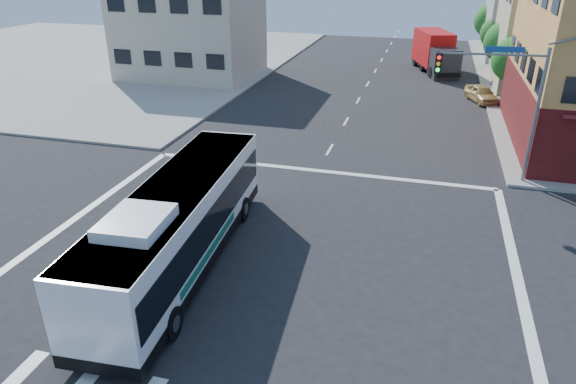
# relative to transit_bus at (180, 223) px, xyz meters

# --- Properties ---
(ground) EXTENTS (120.00, 120.00, 0.00)m
(ground) POSITION_rel_transit_bus_xyz_m (2.99, 1.16, -1.82)
(ground) COLOR black
(ground) RESTS_ON ground
(sidewalk_nw) EXTENTS (50.00, 50.00, 0.15)m
(sidewalk_nw) POSITION_rel_transit_bus_xyz_m (-32.01, 36.16, -1.75)
(sidewalk_nw) COLOR gray
(sidewalk_nw) RESTS_ON ground
(building_east_near) EXTENTS (12.06, 10.06, 9.00)m
(building_east_near) POSITION_rel_transit_bus_xyz_m (19.97, 35.14, 2.68)
(building_east_near) COLOR #B3A989
(building_east_near) RESTS_ON ground
(building_east_far) EXTENTS (12.06, 10.06, 10.00)m
(building_east_far) POSITION_rel_transit_bus_xyz_m (19.97, 49.14, 3.18)
(building_east_far) COLOR gray
(building_east_far) RESTS_ON ground
(building_west) EXTENTS (12.06, 10.06, 8.00)m
(building_west) POSITION_rel_transit_bus_xyz_m (-14.03, 31.14, 2.18)
(building_west) COLOR #C1B5A0
(building_west) RESTS_ON ground
(signal_mast_ne) EXTENTS (7.91, 1.13, 8.07)m
(signal_mast_ne) POSITION_rel_transit_bus_xyz_m (12.07, 11.78, 3.16)
(signal_mast_ne) COLOR slate
(signal_mast_ne) RESTS_ON ground
(street_tree_a) EXTENTS (3.60, 3.60, 5.53)m
(street_tree_a) POSITION_rel_transit_bus_xyz_m (14.89, 29.08, 1.77)
(street_tree_a) COLOR #362413
(street_tree_a) RESTS_ON ground
(street_tree_b) EXTENTS (3.80, 3.80, 5.79)m
(street_tree_b) POSITION_rel_transit_bus_xyz_m (14.89, 37.08, 1.93)
(street_tree_b) COLOR #362413
(street_tree_b) RESTS_ON ground
(street_tree_c) EXTENTS (3.40, 3.40, 5.29)m
(street_tree_c) POSITION_rel_transit_bus_xyz_m (14.89, 45.08, 1.64)
(street_tree_c) COLOR #362413
(street_tree_c) RESTS_ON ground
(street_tree_d) EXTENTS (4.00, 4.00, 6.03)m
(street_tree_d) POSITION_rel_transit_bus_xyz_m (14.89, 53.08, 2.06)
(street_tree_d) COLOR #362413
(street_tree_d) RESTS_ON ground
(transit_bus) EXTENTS (3.55, 12.75, 3.73)m
(transit_bus) POSITION_rel_transit_bus_xyz_m (0.00, 0.00, 0.00)
(transit_bus) COLOR black
(transit_bus) RESTS_ON ground
(box_truck) EXTENTS (4.99, 8.92, 3.86)m
(box_truck) POSITION_rel_transit_bus_xyz_m (8.74, 39.34, 0.05)
(box_truck) COLOR #232328
(box_truck) RESTS_ON ground
(parked_car) EXTENTS (2.90, 4.25, 1.34)m
(parked_car) POSITION_rel_transit_bus_xyz_m (12.66, 28.41, -1.15)
(parked_car) COLOR tan
(parked_car) RESTS_ON ground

